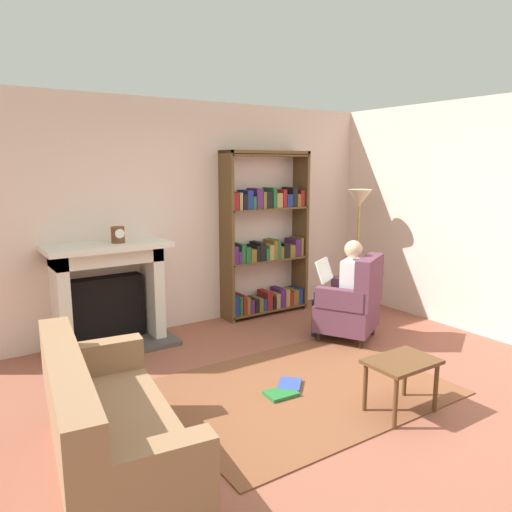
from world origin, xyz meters
The scene contains 13 objects.
ground centered at (0.00, 0.00, 0.00)m, with size 14.00×14.00×0.00m, color #965340.
back_wall centered at (0.00, 2.55, 1.35)m, with size 5.60×0.10×2.70m, color beige.
side_wall_right centered at (2.65, 1.25, 1.35)m, with size 0.10×5.20×2.70m, color beige.
area_rug centered at (0.00, 0.30, 0.01)m, with size 2.40×1.80×0.01m, color brown.
fireplace centered at (-1.09, 2.30, 0.60)m, with size 1.31×0.64×1.15m.
mantel_clock centered at (-0.98, 2.20, 1.23)m, with size 0.14×0.14×0.17m.
bookshelf centered at (1.00, 2.33, 1.00)m, with size 1.20×0.32×2.13m.
armchair_reading centered at (1.26, 0.97, 0.42)m, with size 0.86×0.85×0.97m.
seated_reader centered at (1.20, 1.08, 0.62)m, with size 0.53×0.59×1.14m.
sofa_floral centered at (-1.81, -0.02, 0.32)m, with size 0.92×1.77×0.85m.
side_table centered at (0.40, -0.44, 0.37)m, with size 0.56×0.39×0.44m.
scattered_books centered at (-0.16, 0.34, 0.03)m, with size 0.46×0.36×0.03m.
floor_lamp centered at (2.11, 1.77, 1.39)m, with size 0.32×0.32×1.64m.
Camera 1 is at (-2.56, -2.84, 1.96)m, focal length 34.23 mm.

